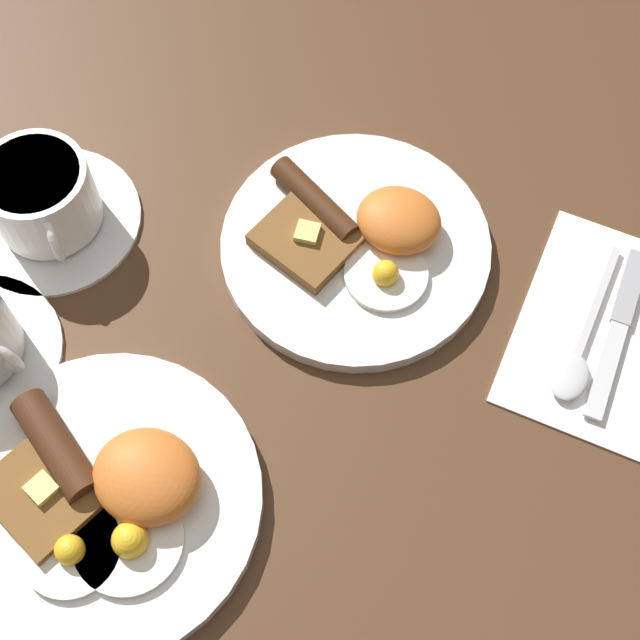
% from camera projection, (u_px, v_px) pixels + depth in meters
% --- Properties ---
extents(ground_plane, '(3.00, 3.00, 0.00)m').
position_uv_depth(ground_plane, '(355.00, 251.00, 0.80)').
color(ground_plane, '#4C301C').
extents(breakfast_plate_near, '(0.24, 0.24, 0.05)m').
position_uv_depth(breakfast_plate_near, '(358.00, 241.00, 0.79)').
color(breakfast_plate_near, white).
rests_on(breakfast_plate_near, ground_plane).
extents(breakfast_plate_far, '(0.24, 0.24, 0.05)m').
position_uv_depth(breakfast_plate_far, '(106.00, 496.00, 0.68)').
color(breakfast_plate_far, white).
rests_on(breakfast_plate_far, ground_plane).
extents(teacup_near, '(0.16, 0.16, 0.07)m').
position_uv_depth(teacup_near, '(44.00, 202.00, 0.78)').
color(teacup_near, white).
rests_on(teacup_near, ground_plane).
extents(napkin, '(0.14, 0.21, 0.01)m').
position_uv_depth(napkin, '(602.00, 329.00, 0.76)').
color(napkin, white).
rests_on(napkin, ground_plane).
extents(knife, '(0.02, 0.17, 0.01)m').
position_uv_depth(knife, '(620.00, 322.00, 0.76)').
color(knife, silver).
rests_on(knife, napkin).
extents(spoon, '(0.03, 0.16, 0.01)m').
position_uv_depth(spoon, '(576.00, 359.00, 0.74)').
color(spoon, silver).
rests_on(spoon, napkin).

